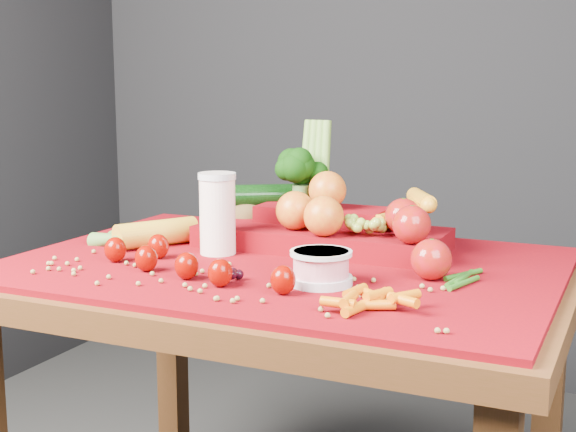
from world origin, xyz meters
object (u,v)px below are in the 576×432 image
at_px(milk_glass, 217,211).
at_px(yogurt_bowl, 321,266).
at_px(produce_mound, 332,220).
at_px(table, 284,314).

height_order(milk_glass, yogurt_bowl, milk_glass).
bearing_deg(produce_mound, table, -104.63).
bearing_deg(yogurt_bowl, produce_mound, 107.89).
bearing_deg(table, produce_mound, 75.37).
xyz_separation_m(yogurt_bowl, produce_mound, (-0.09, 0.29, 0.03)).
distance_m(table, produce_mound, 0.23).
distance_m(milk_glass, yogurt_bowl, 0.33).
relative_size(table, milk_glass, 6.57).
xyz_separation_m(milk_glass, yogurt_bowl, (0.29, -0.14, -0.06)).
bearing_deg(yogurt_bowl, milk_glass, 153.46).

